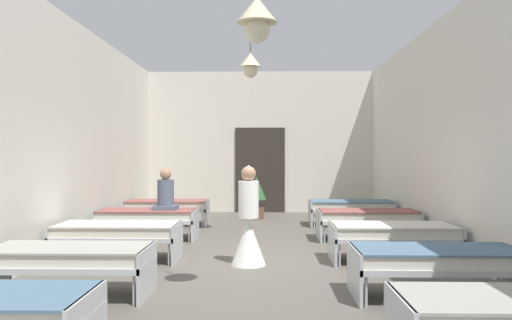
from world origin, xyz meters
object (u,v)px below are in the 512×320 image
(bed_left_row_1, at_px, (68,258))
(bed_right_row_3, at_px, (368,217))
(bed_right_row_4, at_px, (351,207))
(potted_plant, at_px, (256,194))
(bed_right_row_1, at_px, (436,260))
(bed_left_row_2, at_px, (118,232))
(bed_left_row_4, at_px, (167,206))
(nurse_near_aisle, at_px, (249,229))
(bed_right_row_2, at_px, (393,233))
(patient_seated_primary, at_px, (166,194))
(bed_left_row_3, at_px, (147,217))

(bed_left_row_1, distance_m, bed_right_row_3, 5.70)
(bed_right_row_4, relative_size, potted_plant, 1.77)
(bed_right_row_1, distance_m, bed_right_row_3, 3.80)
(bed_left_row_2, bearing_deg, potted_plant, 67.62)
(bed_left_row_1, xyz_separation_m, bed_left_row_2, (0.00, 1.90, 0.00))
(bed_left_row_4, xyz_separation_m, nurse_near_aisle, (2.04, -4.06, 0.09))
(bed_right_row_2, relative_size, potted_plant, 1.77)
(bed_right_row_2, bearing_deg, potted_plant, 113.82)
(bed_left_row_1, height_order, bed_right_row_1, same)
(bed_left_row_1, xyz_separation_m, nurse_near_aisle, (2.04, 1.64, 0.09))
(bed_right_row_4, relative_size, patient_seated_primary, 2.38)
(bed_right_row_2, relative_size, patient_seated_primary, 2.38)
(bed_left_row_1, height_order, bed_right_row_4, same)
(nurse_near_aisle, relative_size, patient_seated_primary, 1.86)
(patient_seated_primary, bearing_deg, bed_left_row_1, -95.22)
(bed_right_row_2, height_order, bed_left_row_4, same)
(bed_right_row_4, bearing_deg, bed_left_row_3, -155.92)
(potted_plant, bearing_deg, bed_right_row_4, -28.26)
(bed_right_row_4, xyz_separation_m, potted_plant, (-2.20, 1.18, 0.19))
(bed_left_row_4, distance_m, nurse_near_aisle, 4.55)
(bed_right_row_3, xyz_separation_m, bed_left_row_4, (-4.25, 1.90, 0.00))
(bed_left_row_4, relative_size, nurse_near_aisle, 1.28)
(bed_right_row_1, relative_size, bed_right_row_3, 1.00)
(bed_left_row_3, bearing_deg, bed_right_row_2, -24.08)
(bed_right_row_1, height_order, bed_left_row_2, same)
(bed_left_row_2, xyz_separation_m, patient_seated_primary, (0.35, 1.93, 0.43))
(bed_right_row_2, bearing_deg, bed_left_row_1, -155.92)
(bed_left_row_3, distance_m, nurse_near_aisle, 2.97)
(bed_left_row_2, relative_size, potted_plant, 1.77)
(bed_right_row_1, xyz_separation_m, bed_right_row_4, (0.00, 5.70, 0.00))
(bed_left_row_2, height_order, bed_right_row_2, same)
(bed_right_row_4, height_order, potted_plant, potted_plant)
(bed_left_row_1, bearing_deg, bed_left_row_4, 90.00)
(bed_left_row_2, relative_size, bed_right_row_2, 1.00)
(bed_left_row_4, bearing_deg, bed_left_row_2, -90.00)
(bed_left_row_2, height_order, patient_seated_primary, patient_seated_primary)
(bed_right_row_2, xyz_separation_m, nurse_near_aisle, (-2.21, -0.26, 0.09))
(bed_left_row_2, height_order, nurse_near_aisle, nurse_near_aisle)
(bed_right_row_1, relative_size, potted_plant, 1.77)
(bed_left_row_3, bearing_deg, bed_right_row_4, 24.08)
(bed_left_row_1, distance_m, bed_right_row_1, 4.25)
(nurse_near_aisle, bearing_deg, bed_right_row_1, 61.58)
(bed_right_row_1, distance_m, bed_left_row_3, 5.70)
(bed_left_row_2, distance_m, bed_right_row_3, 4.66)
(bed_right_row_3, distance_m, bed_right_row_4, 1.90)
(bed_right_row_4, xyz_separation_m, patient_seated_primary, (-3.90, -1.87, 0.43))
(bed_right_row_4, bearing_deg, bed_left_row_1, -126.72)
(bed_right_row_3, distance_m, potted_plant, 3.79)
(bed_left_row_1, xyz_separation_m, bed_left_row_4, (0.00, 5.70, 0.00))
(bed_left_row_4, bearing_deg, bed_right_row_1, -53.28)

